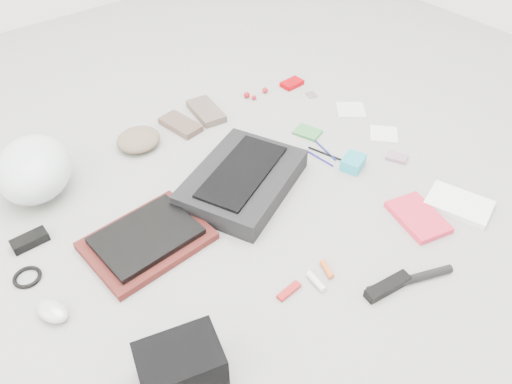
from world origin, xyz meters
TOP-DOWN VIEW (x-y plane):
  - ground_plane at (0.00, 0.00)m, footprint 4.00×4.00m
  - messenger_bag at (0.01, 0.09)m, footprint 0.56×0.49m
  - bag_flap at (0.01, 0.09)m, footprint 0.43×0.32m
  - laptop_sleeve at (-0.41, 0.07)m, footprint 0.40×0.31m
  - laptop at (-0.41, 0.07)m, footprint 0.33×0.25m
  - bike_helmet at (-0.58, 0.56)m, footprint 0.38×0.41m
  - beanie at (-0.16, 0.57)m, footprint 0.22×0.21m
  - mitten_left at (0.04, 0.57)m, footprint 0.12×0.20m
  - mitten_right at (0.19, 0.58)m, footprint 0.13×0.22m
  - power_brick at (-0.71, 0.32)m, footprint 0.12×0.05m
  - cable_coil at (-0.77, 0.18)m, footprint 0.11×0.11m
  - mouse at (-0.76, -0.00)m, footprint 0.10×0.13m
  - camera_bag at (-0.57, -0.41)m, footprint 0.24×0.20m
  - multitool at (-0.17, -0.37)m, footprint 0.09×0.03m
  - toiletry_tube_white at (-0.09, -0.40)m, footprint 0.03×0.08m
  - toiletry_tube_orange at (-0.03, -0.39)m, footprint 0.04×0.07m
  - u_lock at (0.07, -0.55)m, footprint 0.16×0.06m
  - bike_pump at (0.14, -0.58)m, footprint 0.28×0.13m
  - book_red at (0.39, -0.42)m, footprint 0.19×0.24m
  - book_white at (0.55, -0.48)m, footprint 0.21×0.25m
  - notepad at (0.44, 0.19)m, footprint 0.11×0.13m
  - pen_blue at (0.36, 0.03)m, footprint 0.02×0.13m
  - pen_black at (0.39, 0.04)m, footprint 0.05×0.15m
  - pen_navy at (0.41, 0.06)m, footprint 0.03×0.14m
  - accordion_wallet at (0.42, -0.08)m, footprint 0.11×0.10m
  - card_deck at (0.60, -0.16)m, footprint 0.08×0.10m
  - napkin_top at (0.71, 0.20)m, footprint 0.17×0.17m
  - napkin_bottom at (0.68, -0.02)m, footprint 0.16×0.16m
  - lollipop_a at (0.41, 0.58)m, footprint 0.03×0.03m
  - lollipop_b at (0.43, 0.54)m, footprint 0.03×0.03m
  - lollipop_c at (0.51, 0.56)m, footprint 0.04×0.04m
  - altoids_tin at (0.65, 0.53)m, footprint 0.11×0.07m
  - stamp_sheet at (0.66, 0.40)m, footprint 0.06×0.06m

SIDE VIEW (x-z plane):
  - ground_plane at x=0.00m, z-range 0.00..0.00m
  - stamp_sheet at x=0.66m, z-range 0.00..0.00m
  - napkin_bottom at x=0.68m, z-range 0.00..0.01m
  - napkin_top at x=0.71m, z-range 0.00..0.01m
  - pen_blue at x=0.36m, z-range 0.00..0.01m
  - pen_navy at x=0.41m, z-range 0.00..0.01m
  - pen_black at x=0.39m, z-range 0.00..0.01m
  - notepad at x=0.44m, z-range 0.00..0.01m
  - cable_coil at x=-0.77m, z-range 0.00..0.01m
  - multitool at x=-0.17m, z-range 0.00..0.01m
  - card_deck at x=0.60m, z-range 0.00..0.01m
  - toiletry_tube_orange at x=-0.03m, z-range 0.00..0.02m
  - book_red at x=0.39m, z-range 0.00..0.02m
  - toiletry_tube_white at x=-0.09m, z-range 0.00..0.02m
  - altoids_tin at x=0.65m, z-range 0.00..0.02m
  - lollipop_b at x=0.43m, z-range 0.00..0.02m
  - book_white at x=0.55m, z-range 0.00..0.02m
  - bike_pump at x=0.14m, z-range 0.00..0.03m
  - laptop_sleeve at x=-0.41m, z-range 0.00..0.03m
  - lollipop_c at x=0.51m, z-range 0.00..0.03m
  - mitten_left at x=0.04m, z-range 0.00..0.03m
  - lollipop_a at x=0.41m, z-range 0.00..0.03m
  - mitten_right at x=0.19m, z-range 0.00..0.03m
  - u_lock at x=0.07m, z-range 0.00..0.03m
  - power_brick at x=-0.71m, z-range 0.00..0.03m
  - mouse at x=-0.76m, z-range 0.00..0.04m
  - accordion_wallet at x=0.42m, z-range 0.00..0.05m
  - beanie at x=-0.16m, z-range 0.00..0.06m
  - laptop at x=-0.41m, z-range 0.03..0.05m
  - messenger_bag at x=0.01m, z-range 0.00..0.08m
  - camera_bag at x=-0.57m, z-range 0.00..0.14m
  - bag_flap at x=0.01m, z-range 0.08..0.09m
  - bike_helmet at x=-0.58m, z-range 0.00..0.20m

